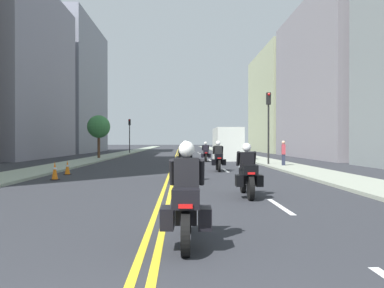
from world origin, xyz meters
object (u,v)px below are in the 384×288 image
at_px(motorcycle_4, 184,156).
at_px(motorcycle_5, 206,153).
at_px(traffic_light_far, 130,130).
at_px(parked_truck, 227,145).
at_px(motorcycle_1, 247,175).
at_px(motorcycle_2, 185,165).
at_px(pedestrian_0, 283,153).
at_px(street_tree_0, 99,127).
at_px(motorcycle_3, 218,159).
at_px(traffic_cone_2, 67,168).
at_px(motorcycle_0, 187,203).
at_px(traffic_light_near, 268,115).
at_px(traffic_cone_1, 55,171).

bearing_deg(motorcycle_4, motorcycle_5, 74.86).
height_order(traffic_light_far, parked_truck, traffic_light_far).
height_order(motorcycle_4, motorcycle_5, motorcycle_4).
distance_m(motorcycle_4, parked_truck, 9.58).
xyz_separation_m(motorcycle_1, motorcycle_2, (-1.77, 4.52, 0.02)).
height_order(motorcycle_1, motorcycle_2, motorcycle_2).
xyz_separation_m(pedestrian_0, street_tree_0, (-14.02, 11.38, 2.09)).
bearing_deg(motorcycle_4, motorcycle_3, -64.76).
distance_m(motorcycle_1, traffic_cone_2, 10.90).
bearing_deg(pedestrian_0, traffic_light_far, 35.42).
bearing_deg(pedestrian_0, motorcycle_0, 170.32).
distance_m(traffic_light_far, street_tree_0, 15.88).
bearing_deg(motorcycle_4, street_tree_0, 130.54).
relative_size(motorcycle_5, parked_truck, 0.32).
relative_size(traffic_light_near, street_tree_0, 1.22).
bearing_deg(motorcycle_2, traffic_cone_1, 171.31).
height_order(motorcycle_3, traffic_light_far, traffic_light_far).
bearing_deg(pedestrian_0, motorcycle_3, 135.56).
distance_m(traffic_cone_1, parked_truck, 20.34).
bearing_deg(motorcycle_0, parked_truck, 84.05).
bearing_deg(motorcycle_3, pedestrian_0, 37.10).
height_order(motorcycle_2, pedestrian_0, pedestrian_0).
xyz_separation_m(motorcycle_1, pedestrian_0, (4.55, 13.22, 0.22)).
relative_size(traffic_cone_1, traffic_cone_2, 1.11).
bearing_deg(traffic_cone_1, motorcycle_0, -62.80).
relative_size(motorcycle_3, pedestrian_0, 1.26).
distance_m(motorcycle_1, traffic_cone_1, 9.03).
xyz_separation_m(motorcycle_5, traffic_cone_2, (-7.56, -12.22, -0.32)).
bearing_deg(traffic_light_near, motorcycle_5, 125.34).
bearing_deg(motorcycle_5, traffic_light_near, -53.90).
relative_size(motorcycle_4, pedestrian_0, 1.33).
distance_m(motorcycle_5, traffic_light_near, 7.22).
height_order(motorcycle_2, traffic_cone_2, motorcycle_2).
distance_m(traffic_cone_1, traffic_light_near, 14.90).
height_order(pedestrian_0, parked_truck, parked_truck).
height_order(motorcycle_4, traffic_cone_2, motorcycle_4).
bearing_deg(motorcycle_3, traffic_light_far, 107.11).
distance_m(motorcycle_3, traffic_light_near, 6.62).
height_order(motorcycle_1, parked_truck, parked_truck).
distance_m(motorcycle_2, motorcycle_4, 10.04).
bearing_deg(motorcycle_1, motorcycle_0, -107.84).
distance_m(motorcycle_0, motorcycle_2, 9.83).
relative_size(motorcycle_2, motorcycle_3, 1.06).
bearing_deg(pedestrian_0, traffic_cone_1, 133.14).
distance_m(motorcycle_4, traffic_cone_2, 8.82).
bearing_deg(motorcycle_0, motorcycle_3, 84.65).
height_order(traffic_cone_2, traffic_light_far, traffic_light_far).
bearing_deg(traffic_cone_1, motorcycle_4, 59.18).
distance_m(motorcycle_4, traffic_light_far, 26.93).
bearing_deg(motorcycle_0, motorcycle_2, 91.41).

